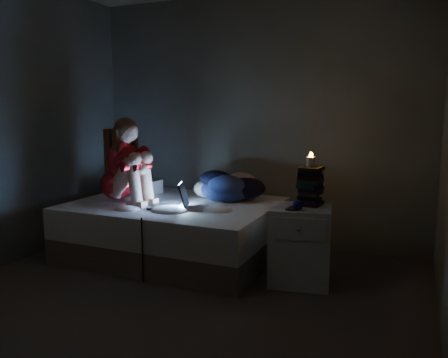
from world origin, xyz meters
The scene contains 12 objects.
floor centered at (0.00, 0.00, -0.01)m, with size 3.60×3.80×0.02m, color #443E3C.
wall_back centered at (0.00, 1.91, 1.30)m, with size 3.60×0.02×2.60m, color slate.
bed centered at (-0.52, 1.10, 0.26)m, with size 1.90×1.43×0.52m, color beige, non-canonical shape.
pillow centered at (-1.14, 1.33, 0.60)m, with size 0.50×0.36×0.15m, color white.
woman centered at (-1.03, 0.91, 0.93)m, with size 0.51×0.33×0.82m, color #820001, non-canonical shape.
laptop centered at (-0.45, 0.86, 0.64)m, with size 0.35×0.24×0.24m, color black, non-canonical shape.
clothes_pile centered at (-0.11, 1.39, 0.68)m, with size 0.52×0.42×0.31m, color navy, non-canonical shape.
nightstand centered at (0.77, 0.89, 0.32)m, with size 0.47×0.42×0.63m, color silver.
book_stack centered at (0.82, 0.99, 0.77)m, with size 0.19×0.25×0.28m, color black, non-canonical shape.
candle centered at (0.82, 0.99, 0.96)m, with size 0.07×0.07×0.08m, color beige.
phone centered at (0.71, 0.79, 0.64)m, with size 0.07×0.14×0.01m, color black.
blue_orb centered at (0.76, 0.77, 0.67)m, with size 0.08×0.08×0.08m, color #080952.
Camera 1 is at (1.60, -2.55, 1.39)m, focal length 35.62 mm.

